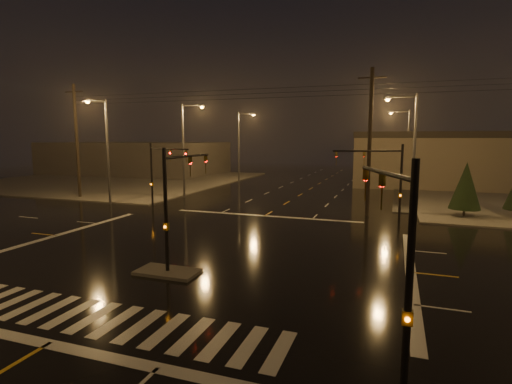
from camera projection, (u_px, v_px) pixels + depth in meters
ground at (205, 251)px, 22.84m from camera, size 140.00×140.00×0.00m
sidewalk_nw at (116, 180)px, 60.72m from camera, size 36.00×36.00×0.12m
median_island at (168, 272)px, 19.09m from camera, size 3.00×1.60×0.15m
crosswalk at (93, 317)px, 14.43m from camera, size 15.00×2.60×0.01m
stop_bar_near at (48, 344)px, 12.56m from camera, size 16.00×0.50×0.01m
stop_bar_far at (265, 216)px, 33.13m from camera, size 16.00×0.50×0.01m
commercial_block at (136, 158)px, 73.20m from camera, size 30.00×18.00×5.60m
signal_mast_median at (176, 193)px, 19.46m from camera, size 0.25×4.59×6.00m
signal_mast_ne at (387, 175)px, 28.69m from camera, size 4.84×1.86×6.00m
signal_mast_nw at (159, 168)px, 34.92m from camera, size 4.84×1.86×6.00m
signal_mast_se at (398, 249)px, 9.87m from camera, size 1.55×3.87×6.00m
streetlight_1 at (186, 144)px, 42.55m from camera, size 2.77×0.32×10.00m
streetlight_2 at (241, 142)px, 57.51m from camera, size 2.77×0.32×10.00m
streetlight_3 at (410, 145)px, 33.35m from camera, size 2.77×0.32×10.00m
streetlight_4 at (406, 143)px, 52.05m from camera, size 2.77×0.32×10.00m
streetlight_5 at (105, 144)px, 37.76m from camera, size 0.32×2.77×10.00m
utility_pole_0 at (77, 141)px, 42.31m from camera, size 2.20×0.32×12.00m
utility_pole_1 at (370, 142)px, 32.48m from camera, size 2.20×0.32×12.00m
conifer_0 at (466, 186)px, 32.18m from camera, size 2.43×2.43×4.50m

